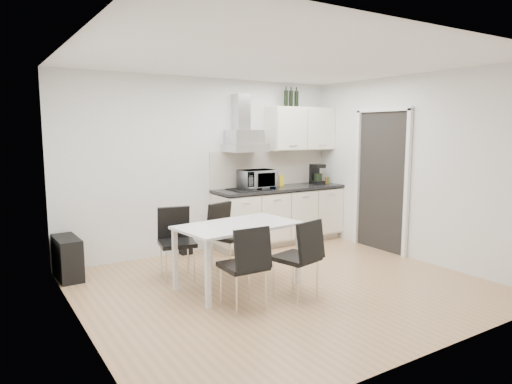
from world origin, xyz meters
TOP-DOWN VIEW (x-y plane):
  - ground at (0.00, 0.00)m, footprint 4.50×4.50m
  - wall_back at (0.00, 2.00)m, footprint 4.50×0.10m
  - wall_front at (0.00, -2.00)m, footprint 4.50×0.10m
  - wall_left at (-2.25, 0.00)m, footprint 0.10×4.00m
  - wall_right at (2.25, 0.00)m, footprint 0.10×4.00m
  - ceiling at (0.00, 0.00)m, footprint 4.50×4.50m
  - doorway at (2.21, 0.55)m, footprint 0.08×1.04m
  - kitchenette at (1.19, 1.73)m, footprint 2.22×0.64m
  - dining_table at (-0.46, 0.26)m, footprint 1.46×0.94m
  - chair_far_left at (-0.96, 0.90)m, footprint 0.53×0.58m
  - chair_far_right at (-0.23, 0.87)m, footprint 0.57×0.61m
  - chair_near_left at (-0.74, -0.33)m, footprint 0.45×0.51m
  - chair_near_right at (-0.11, -0.39)m, footprint 0.55×0.59m
  - guitar_amp at (-2.10, 1.65)m, footprint 0.29×0.63m
  - floor_speaker at (-0.41, 1.90)m, footprint 0.18×0.16m

SIDE VIEW (x-z plane):
  - ground at x=0.00m, z-range 0.00..0.00m
  - floor_speaker at x=-0.41m, z-range 0.00..0.28m
  - guitar_amp at x=-2.10m, z-range 0.00..0.52m
  - chair_far_left at x=-0.96m, z-range 0.00..0.88m
  - chair_far_right at x=-0.23m, z-range 0.00..0.88m
  - chair_near_left at x=-0.74m, z-range 0.00..0.88m
  - chair_near_right at x=-0.11m, z-range 0.00..0.88m
  - dining_table at x=-0.46m, z-range 0.29..1.04m
  - kitchenette at x=1.19m, z-range -0.43..2.09m
  - doorway at x=2.21m, z-range 0.00..2.10m
  - wall_back at x=0.00m, z-range 0.00..2.60m
  - wall_front at x=0.00m, z-range 0.00..2.60m
  - wall_left at x=-2.25m, z-range 0.00..2.60m
  - wall_right at x=2.25m, z-range 0.00..2.60m
  - ceiling at x=0.00m, z-range 2.60..2.60m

